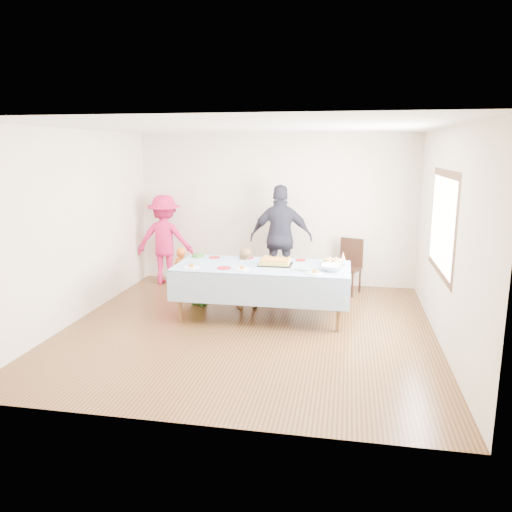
{
  "coord_description": "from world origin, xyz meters",
  "views": [
    {
      "loc": [
        1.28,
        -6.39,
        2.43
      ],
      "look_at": [
        0.05,
        0.3,
        0.96
      ],
      "focal_mm": 35.0,
      "sensor_mm": 36.0,
      "label": 1
    }
  ],
  "objects_px": {
    "adult_left": "(165,240)",
    "dining_chair": "(349,263)",
    "party_table": "(262,269)",
    "birthday_cake": "(275,262)"
  },
  "relations": [
    {
      "from": "adult_left",
      "to": "dining_chair",
      "type": "bearing_deg",
      "value": 174.71
    },
    {
      "from": "party_table",
      "to": "adult_left",
      "type": "xyz_separation_m",
      "value": [
        -2.07,
        1.56,
        0.08
      ]
    },
    {
      "from": "party_table",
      "to": "adult_left",
      "type": "relative_size",
      "value": 1.55
    },
    {
      "from": "dining_chair",
      "to": "adult_left",
      "type": "bearing_deg",
      "value": -158.94
    },
    {
      "from": "birthday_cake",
      "to": "dining_chair",
      "type": "height_order",
      "value": "dining_chair"
    },
    {
      "from": "birthday_cake",
      "to": "adult_left",
      "type": "xyz_separation_m",
      "value": [
        -2.25,
        1.5,
        -0.01
      ]
    },
    {
      "from": "birthday_cake",
      "to": "dining_chair",
      "type": "xyz_separation_m",
      "value": [
        1.06,
        1.48,
        -0.3
      ]
    },
    {
      "from": "party_table",
      "to": "birthday_cake",
      "type": "distance_m",
      "value": 0.21
    },
    {
      "from": "adult_left",
      "to": "party_table",
      "type": "bearing_deg",
      "value": 138.0
    },
    {
      "from": "dining_chair",
      "to": "adult_left",
      "type": "relative_size",
      "value": 0.58
    }
  ]
}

